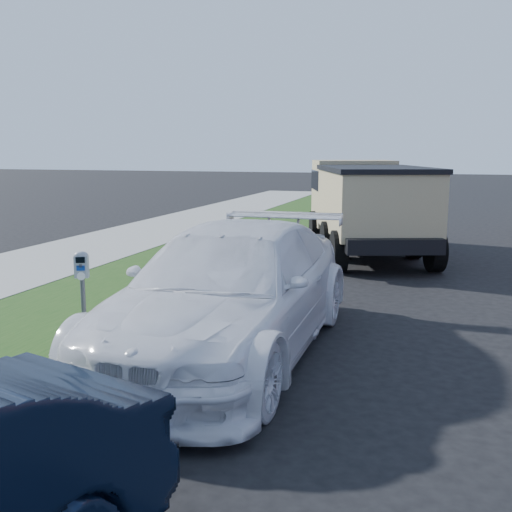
% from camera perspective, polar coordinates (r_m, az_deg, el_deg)
% --- Properties ---
extents(ground, '(120.00, 120.00, 0.00)m').
position_cam_1_polar(ground, '(7.60, 7.98, -9.26)').
color(ground, black).
rests_on(ground, ground).
extents(streetside, '(6.12, 50.00, 0.15)m').
position_cam_1_polar(streetside, '(11.54, -18.64, -2.66)').
color(streetside, gray).
rests_on(streetside, ground).
extents(parking_meter, '(0.20, 0.16, 1.22)m').
position_cam_1_polar(parking_meter, '(7.39, -16.22, -2.13)').
color(parking_meter, '#3F4247').
rests_on(parking_meter, ground).
extents(white_wagon, '(2.25, 5.44, 1.57)m').
position_cam_1_polar(white_wagon, '(7.39, -2.48, -3.37)').
color(white_wagon, white).
rests_on(white_wagon, ground).
extents(dump_truck, '(3.79, 6.05, 2.23)m').
position_cam_1_polar(dump_truck, '(14.83, 10.40, 5.07)').
color(dump_truck, black).
rests_on(dump_truck, ground).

